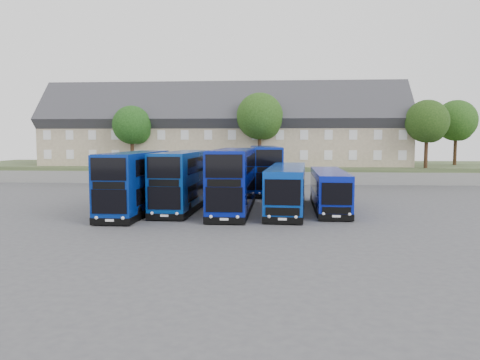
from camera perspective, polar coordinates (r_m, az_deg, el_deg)
name	(u,v)px	position (r m, az deg, el deg)	size (l,w,h in m)	color
ground	(220,216)	(33.32, -2.47, -4.44)	(120.00, 120.00, 0.00)	#444449
retaining_wall	(243,178)	(56.97, 0.33, 0.25)	(70.00, 0.40, 1.50)	slate
earth_bank	(247,170)	(66.91, 0.91, 1.17)	(80.00, 20.00, 2.00)	#3C4B2A
terrace_row	(223,131)	(63.03, -2.03, 6.03)	(48.00, 10.40, 11.20)	tan
dd_front_left	(136,183)	(35.48, -12.60, -0.40)	(2.63, 11.27, 4.47)	navy
dd_front_mid	(183,181)	(36.64, -6.94, -0.16)	(2.97, 11.31, 4.46)	navy
dd_front_right	(233,181)	(35.28, -0.83, -0.15)	(2.85, 11.80, 4.67)	#071689
dd_rear_left	(199,174)	(47.98, -4.96, 0.78)	(2.58, 10.09, 3.98)	#0921A6
dd_rear_right	(265,170)	(48.20, 3.06, 1.23)	(3.67, 11.96, 4.68)	#071F8E
coach_east_a	(287,189)	(35.85, 5.75, -1.11)	(3.50, 12.58, 3.40)	#0837A2
coach_east_b	(329,191)	(36.81, 10.80, -1.29)	(2.62, 11.15, 3.03)	#0819A2
tree_west	(133,126)	(60.41, -12.90, 6.38)	(4.80, 4.80, 7.65)	#382314
tree_mid	(261,118)	(58.33, 2.57, 7.55)	(5.76, 5.76, 9.18)	#382314
tree_east	(428,123)	(60.61, 21.94, 6.46)	(5.12, 5.12, 8.16)	#382314
tree_far	(457,122)	(69.19, 24.94, 6.41)	(5.44, 5.44, 8.67)	#382314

